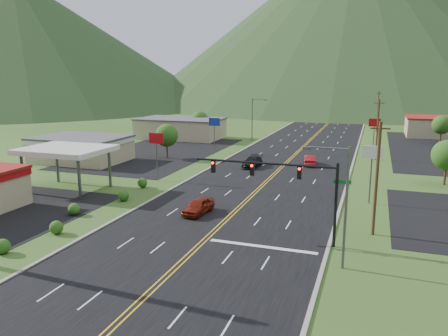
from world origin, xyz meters
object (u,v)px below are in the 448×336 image
(car_dark_mid, at_px, (252,162))
(streetlight_west, at_px, (254,116))
(gas_canopy, at_px, (66,151))
(traffic_signal, at_px, (287,180))
(car_red_far, at_px, (310,160))
(streetlight_east, at_px, (342,199))
(car_red_near, at_px, (198,206))

(car_dark_mid, bearing_deg, streetlight_west, 106.23)
(car_dark_mid, bearing_deg, gas_canopy, -129.40)
(traffic_signal, relative_size, streetlight_west, 1.46)
(streetlight_west, bearing_deg, car_dark_mid, -74.99)
(car_dark_mid, height_order, car_red_far, car_red_far)
(traffic_signal, height_order, streetlight_west, streetlight_west)
(streetlight_east, bearing_deg, car_red_near, 149.84)
(car_red_near, bearing_deg, car_dark_mid, 98.31)
(streetlight_east, distance_m, gas_canopy, 35.28)
(streetlight_west, distance_m, gas_canopy, 49.10)
(car_red_far, bearing_deg, streetlight_west, -66.07)
(traffic_signal, height_order, gas_canopy, traffic_signal)
(traffic_signal, xyz_separation_m, gas_canopy, (-28.48, 8.00, -0.46))
(gas_canopy, bearing_deg, car_dark_mid, 49.39)
(gas_canopy, bearing_deg, streetlight_east, -19.88)
(car_red_near, xyz_separation_m, car_red_far, (7.11, 28.51, 0.02))
(traffic_signal, height_order, streetlight_east, streetlight_east)
(traffic_signal, xyz_separation_m, car_red_near, (-9.78, 4.42, -4.55))
(car_red_near, height_order, car_dark_mid, same)
(car_red_near, distance_m, car_red_far, 29.38)
(car_red_near, bearing_deg, streetlight_west, 105.09)
(streetlight_east, xyz_separation_m, car_red_far, (-7.37, 36.92, -4.39))
(streetlight_west, distance_m, car_dark_mid, 28.70)
(streetlight_west, relative_size, car_red_near, 1.97)
(gas_canopy, relative_size, car_red_near, 2.19)
(streetlight_east, xyz_separation_m, streetlight_west, (-22.86, 60.00, 0.00))
(gas_canopy, relative_size, car_red_far, 2.07)
(gas_canopy, height_order, car_red_near, gas_canopy)
(car_dark_mid, bearing_deg, car_red_far, 29.12)
(streetlight_east, height_order, car_red_far, streetlight_east)
(streetlight_east, distance_m, streetlight_west, 64.21)
(gas_canopy, bearing_deg, car_red_near, -10.85)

